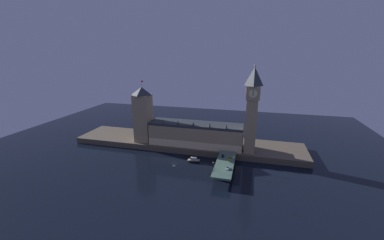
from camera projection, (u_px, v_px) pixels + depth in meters
name	position (u px, v px, depth m)	size (l,w,h in m)	color
ground_plane	(174.00, 163.00, 195.63)	(400.00, 400.00, 0.00)	black
embankment	(187.00, 143.00, 231.16)	(220.00, 42.00, 5.32)	brown
parliament_hall	(196.00, 134.00, 217.71)	(85.36, 22.03, 25.02)	tan
clock_tower	(252.00, 108.00, 193.01)	(11.20, 11.31, 73.97)	tan
victoria_tower	(143.00, 114.00, 223.38)	(14.82, 14.82, 58.61)	tan
bridge	(225.00, 166.00, 179.16)	(13.80, 46.00, 7.44)	#476656
car_northbound_lead	(223.00, 156.00, 189.51)	(1.90, 3.97, 1.56)	black
car_southbound_lead	(228.00, 168.00, 169.29)	(2.04, 4.25, 1.57)	white
car_southbound_trail	(230.00, 159.00, 184.59)	(2.03, 4.46, 1.32)	yellow
pedestrian_near_rail	(214.00, 168.00, 168.68)	(0.38, 0.38, 1.79)	black
street_lamp_near	(213.00, 166.00, 165.19)	(1.34, 0.60, 7.08)	#2D3333
street_lamp_mid	(234.00, 159.00, 175.89)	(1.34, 0.60, 6.15)	#2D3333
street_lamp_far	(219.00, 150.00, 192.65)	(1.34, 0.60, 6.57)	#2D3333
boat_upstream	(194.00, 160.00, 196.40)	(11.55, 4.77, 4.34)	#28282D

